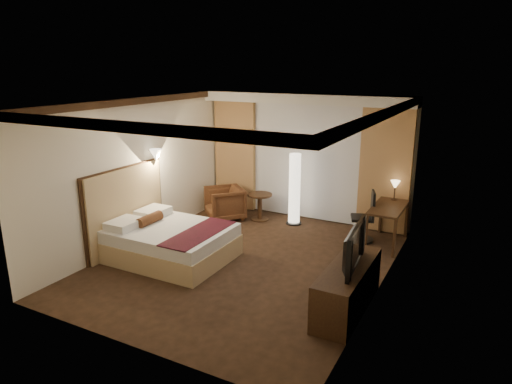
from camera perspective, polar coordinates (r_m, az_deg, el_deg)
The scene contains 21 objects.
floor at distance 7.91m, azimuth -1.37°, elevation -8.75°, with size 4.50×5.50×0.01m, color black.
ceiling at distance 7.23m, azimuth -1.51°, elevation 11.15°, with size 4.50×5.50×0.01m, color white.
back_wall at distance 9.88m, azimuth 6.39°, elevation 4.38°, with size 4.50×0.02×2.70m, color white.
left_wall at distance 8.75m, azimuth -14.42°, elevation 2.50°, with size 0.02×5.50×2.70m, color white.
right_wall at distance 6.69m, azimuth 15.64°, elevation -1.60°, with size 0.02×5.50×2.70m, color white.
crown_molding at distance 7.23m, azimuth -1.51°, elevation 10.67°, with size 4.50×5.50×0.12m, color black, non-canonical shape.
soffit at distance 9.49m, azimuth 6.06°, elevation 11.54°, with size 4.50×0.50×0.20m, color white.
curtain_sheer at distance 9.83m, azimuth 6.20°, elevation 3.73°, with size 2.48×0.04×2.45m, color silver.
curtain_left_drape at distance 10.51m, azimuth -2.58°, elevation 4.58°, with size 1.00×0.14×2.45m, color tan.
curtain_right_drape at distance 9.30m, azimuth 15.84°, elevation 2.53°, with size 1.00×0.14×2.45m, color tan.
wall_sconce at distance 8.82m, azimuth -12.39°, elevation 4.53°, with size 0.24×0.24×0.24m, color white, non-canonical shape.
bed at distance 8.08m, azimuth -10.51°, elevation -6.26°, with size 1.97×1.54×0.58m, color white, non-canonical shape.
headboard at distance 8.55m, azimuth -15.91°, elevation -2.08°, with size 0.12×1.84×1.50m, color tan, non-canonical shape.
armchair at distance 9.94m, azimuth -3.94°, elevation -1.22°, with size 0.75×0.71×0.78m, color #4A2616.
side_table at distance 9.87m, azimuth 0.48°, elevation -1.87°, with size 0.53×0.53×0.59m, color black, non-canonical shape.
floor_lamp at distance 9.53m, azimuth 4.84°, elevation 0.37°, with size 0.32×0.32×1.52m, color white, non-canonical shape.
desk at distance 8.87m, azimuth 16.07°, elevation -4.02°, with size 0.55×1.23×0.75m, color black, non-canonical shape.
desk_lamp at distance 9.14m, azimuth 16.94°, elevation 0.08°, with size 0.18×0.18×0.34m, color #FFD899, non-canonical shape.
office_chair at distance 8.88m, azimuth 13.12°, elevation -2.96°, with size 0.48×0.48×0.99m, color black, non-canonical shape.
dresser at distance 6.49m, azimuth 11.37°, elevation -11.66°, with size 0.50×1.67×0.65m, color black, non-canonical shape.
television at distance 6.23m, azimuth 11.42°, elevation -6.37°, with size 1.10×0.63×0.14m, color black.
Camera 1 is at (3.53, -6.28, 3.27)m, focal length 32.00 mm.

